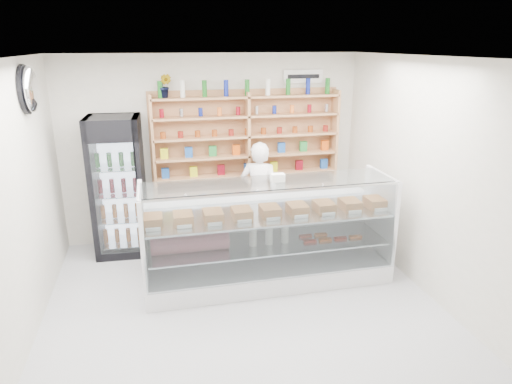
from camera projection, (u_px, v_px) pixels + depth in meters
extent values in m
plane|color=#A9A9AE|center=(248.00, 318.00, 5.10)|extent=(5.00, 5.00, 0.00)
plane|color=white|center=(247.00, 58.00, 4.23)|extent=(5.00, 5.00, 0.00)
plane|color=beige|center=(213.00, 148.00, 6.98)|extent=(4.50, 0.00, 4.50)
plane|color=beige|center=(349.00, 355.00, 2.36)|extent=(4.50, 0.00, 4.50)
plane|color=beige|center=(8.00, 219.00, 4.18)|extent=(0.00, 5.00, 5.00)
plane|color=beige|center=(442.00, 185.00, 5.15)|extent=(0.00, 5.00, 5.00)
cube|color=white|center=(268.00, 271.00, 5.90)|extent=(3.10, 0.88, 0.26)
cube|color=white|center=(260.00, 227.00, 6.13)|extent=(3.10, 0.05, 0.65)
cube|color=silver|center=(268.00, 243.00, 5.77)|extent=(2.97, 0.77, 0.02)
cube|color=silver|center=(268.00, 215.00, 5.65)|extent=(3.03, 0.81, 0.02)
cube|color=silver|center=(277.00, 236.00, 5.29)|extent=(3.03, 0.13, 1.08)
cube|color=silver|center=(269.00, 182.00, 5.47)|extent=(3.03, 0.61, 0.01)
imported|color=white|center=(259.00, 194.00, 6.79)|extent=(0.68, 0.59, 1.58)
cube|color=black|center=(118.00, 186.00, 6.47)|extent=(0.75, 0.73, 1.99)
cube|color=#33053D|center=(112.00, 132.00, 5.91)|extent=(0.70, 0.07, 0.28)
cube|color=silver|center=(119.00, 200.00, 6.18)|extent=(0.60, 0.04, 1.57)
cube|color=tan|center=(153.00, 141.00, 6.58)|extent=(0.04, 0.28, 1.33)
cube|color=tan|center=(247.00, 136.00, 6.88)|extent=(0.04, 0.28, 1.33)
cube|color=tan|center=(334.00, 132.00, 7.18)|extent=(0.04, 0.28, 1.33)
cube|color=tan|center=(248.00, 174.00, 7.07)|extent=(2.80, 0.28, 0.03)
cube|color=tan|center=(248.00, 155.00, 6.97)|extent=(2.80, 0.28, 0.03)
cube|color=tan|center=(247.00, 136.00, 6.88)|extent=(2.80, 0.28, 0.03)
cube|color=tan|center=(247.00, 116.00, 6.79)|extent=(2.80, 0.28, 0.03)
cube|color=tan|center=(247.00, 97.00, 6.70)|extent=(2.80, 0.28, 0.03)
imported|color=#1E6626|center=(165.00, 86.00, 6.39)|extent=(0.23, 0.21, 0.33)
ellipsoid|color=silver|center=(30.00, 89.00, 4.98)|extent=(0.15, 0.50, 0.50)
cube|color=white|center=(303.00, 76.00, 6.93)|extent=(0.62, 0.03, 0.20)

